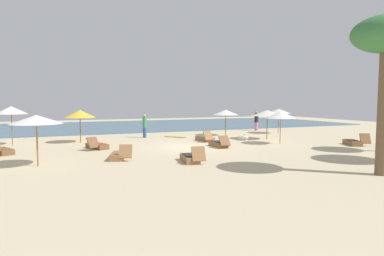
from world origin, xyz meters
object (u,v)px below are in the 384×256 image
Objects in this scene: umbrella_3 at (11,110)px; lounger_6 at (97,146)px; person_1 at (256,121)px; surfboard at (175,137)px; umbrella_5 at (226,112)px; lounger_5 at (205,138)px; umbrella_6 at (80,114)px; lounger_2 at (2,151)px; umbrella_2 at (281,115)px; dog at (243,138)px; lounger_4 at (191,158)px; person_0 at (145,126)px; lounger_3 at (119,155)px; lounger_0 at (219,144)px; umbrella_1 at (279,111)px; umbrella_0 at (36,120)px; lounger_1 at (354,142)px; umbrella_4 at (267,113)px.

umbrella_3 is 5.92m from lounger_6.
surfboard is at bearing -164.84° from person_1.
lounger_5 is at bearing -138.03° from umbrella_5.
umbrella_6 is 5.45m from lounger_2.
umbrella_2 is at bearing -39.41° from lounger_5.
dog is 5.05m from surfboard.
person_0 is (0.58, 10.08, 0.68)m from lounger_4.
umbrella_6 reaches higher than lounger_3.
lounger_0 is 11.31m from lounger_2.
umbrella_1 is at bearing 30.90° from dog.
surfboard is at bearing 42.22° from umbrella_0.
lounger_5 is 2.62m from dog.
umbrella_1 is 1.16× the size of lounger_1.
lounger_6 is at bearing 120.23° from lounger_4.
lounger_4 is (3.90, -8.87, -1.65)m from umbrella_6.
person_1 is 2.36× the size of dog.
umbrella_5 reaches higher than lounger_3.
umbrella_0 is 14.87m from umbrella_5.
person_1 is at bearing 30.38° from umbrella_5.
lounger_0 is 0.99× the size of person_1.
umbrella_0 is at bearing -137.78° from surfboard.
umbrella_4 is 1.25× the size of lounger_3.
lounger_1 is (14.97, -7.57, -1.65)m from umbrella_6.
surfboard is (-3.94, 0.36, -1.73)m from umbrella_5.
umbrella_5 is at bearing 19.55° from lounger_6.
lounger_5 reaches higher than lounger_3.
umbrella_0 is 1.21× the size of lounger_2.
umbrella_4 reaches higher than person_0.
person_0 reaches higher than lounger_5.
umbrella_6 is 1.21× the size of lounger_2.
umbrella_3 reaches higher than lounger_2.
lounger_3 is 1.05× the size of person_0.
person_0 is 10.73m from person_1.
umbrella_0 is 12.05m from surfboard.
umbrella_5 is 1.15× the size of lounger_4.
lounger_6 is (0.61, -3.23, -1.65)m from umbrella_6.
umbrella_1 reaches higher than surfboard.
umbrella_3 is at bearing -179.49° from umbrella_5.
umbrella_6 is 1.21× the size of person_1.
person_1 reaches higher than lounger_2.
lounger_6 is 5.93m from person_0.
lounger_5 is 9.15m from person_1.
lounger_6 is at bearing -178.61° from umbrella_4.
umbrella_5 reaches higher than lounger_4.
lounger_2 is (-3.96, -3.35, -1.66)m from umbrella_6.
dog is at bearing 115.04° from umbrella_2.
umbrella_0 is at bearing -149.06° from umbrella_5.
lounger_6 is (-14.35, 4.34, -0.00)m from lounger_1.
umbrella_3 reaches higher than person_1.
lounger_5 is 2.35× the size of dog.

